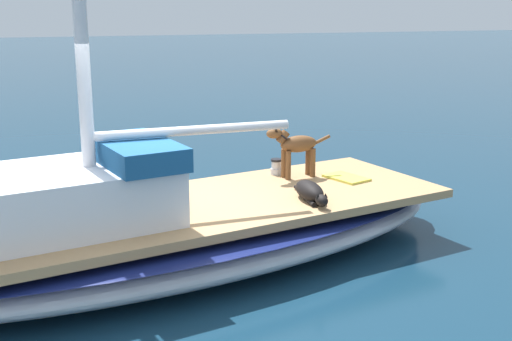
% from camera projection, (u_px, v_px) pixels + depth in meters
% --- Properties ---
extents(ground_plane, '(120.00, 120.00, 0.00)m').
position_uv_depth(ground_plane, '(174.00, 263.00, 7.50)').
color(ground_plane, '#143347').
extents(sailboat_main, '(3.75, 7.57, 0.66)m').
position_uv_depth(sailboat_main, '(173.00, 236.00, 7.42)').
color(sailboat_main, '#B2B7C1').
rests_on(sailboat_main, ground).
extents(cabin_house, '(1.77, 2.44, 0.84)m').
position_uv_depth(cabin_house, '(70.00, 193.00, 6.70)').
color(cabin_house, silver).
rests_on(cabin_house, sailboat_main).
extents(dog_black, '(0.95, 0.29, 0.22)m').
position_uv_depth(dog_black, '(311.00, 192.00, 7.60)').
color(dog_black, black).
rests_on(dog_black, sailboat_main).
extents(dog_brown, '(0.26, 0.94, 0.70)m').
position_uv_depth(dog_brown, '(295.00, 146.00, 8.57)').
color(dog_brown, brown).
rests_on(dog_brown, sailboat_main).
extents(deck_winch, '(0.16, 0.16, 0.21)m').
position_uv_depth(deck_winch, '(276.00, 167.00, 8.81)').
color(deck_winch, '#B7B7BC').
rests_on(deck_winch, sailboat_main).
extents(deck_towel, '(0.64, 0.51, 0.03)m').
position_uv_depth(deck_towel, '(346.00, 178.00, 8.59)').
color(deck_towel, '#D8D14C').
rests_on(deck_towel, sailboat_main).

